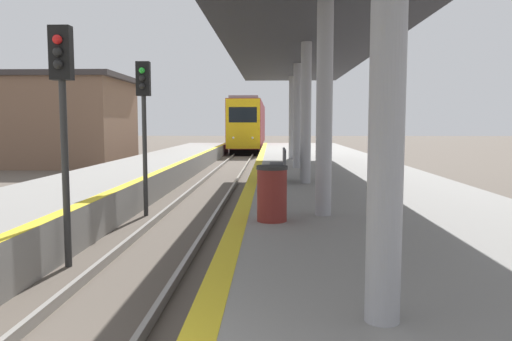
% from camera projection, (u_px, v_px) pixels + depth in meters
% --- Properties ---
extents(train, '(2.65, 22.44, 4.64)m').
position_uv_depth(train, '(250.00, 125.00, 48.60)').
color(train, black).
rests_on(train, ground).
extents(signal_near, '(0.36, 0.31, 4.12)m').
position_uv_depth(signal_near, '(62.00, 99.00, 8.44)').
color(signal_near, '#2D2D2D').
rests_on(signal_near, ground).
extents(signal_mid, '(0.36, 0.31, 4.12)m').
position_uv_depth(signal_mid, '(144.00, 108.00, 13.26)').
color(signal_mid, '#2D2D2D').
rests_on(signal_mid, ground).
extents(station_canopy, '(4.57, 24.01, 4.00)m').
position_uv_depth(station_canopy, '(307.00, 43.00, 13.32)').
color(station_canopy, '#99999E').
rests_on(station_canopy, platform_right).
extents(trash_bin, '(0.52, 0.52, 0.93)m').
position_uv_depth(trash_bin, '(272.00, 193.00, 8.30)').
color(trash_bin, maroon).
rests_on(trash_bin, platform_right).
extents(bench, '(0.44, 1.65, 0.92)m').
position_uv_depth(bench, '(280.00, 164.00, 14.05)').
color(bench, '#4C4C51').
rests_on(bench, platform_right).
extents(station_building, '(13.17, 7.06, 5.31)m').
position_uv_depth(station_building, '(18.00, 121.00, 29.70)').
color(station_building, brown).
rests_on(station_building, ground).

